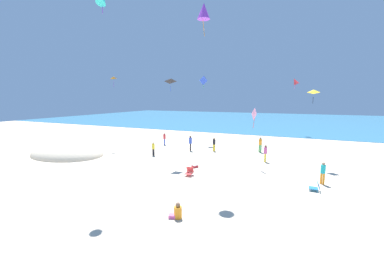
# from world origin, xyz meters

# --- Properties ---
(ground_plane) EXTENTS (120.00, 120.00, 0.00)m
(ground_plane) POSITION_xyz_m (0.00, 10.00, 0.00)
(ground_plane) COLOR beige
(ocean_water) EXTENTS (120.00, 60.00, 0.05)m
(ocean_water) POSITION_xyz_m (0.00, 55.62, 0.03)
(ocean_water) COLOR teal
(ocean_water) RESTS_ON ground_plane
(dune_mound) EXTENTS (8.18, 5.72, 2.68)m
(dune_mound) POSITION_xyz_m (-13.65, 4.28, 0.00)
(dune_mound) COLOR beige
(dune_mound) RESTS_ON ground_plane
(beach_chair_far_left) EXTENTS (0.65, 0.56, 0.59)m
(beach_chair_far_left) POSITION_xyz_m (9.27, 3.78, 0.26)
(beach_chair_far_left) COLOR #2370B2
(beach_chair_far_left) RESTS_ON ground_plane
(beach_chair_near_camera) EXTENTS (0.60, 0.70, 0.65)m
(beach_chair_near_camera) POSITION_xyz_m (0.73, 3.31, 0.30)
(beach_chair_near_camera) COLOR #D13D3D
(beach_chair_near_camera) RESTS_ON ground_plane
(cooler_box) EXTENTS (0.56, 0.60, 0.23)m
(cooler_box) POSITION_xyz_m (0.25, 5.49, 0.12)
(cooler_box) COLOR red
(cooler_box) RESTS_ON ground_plane
(person_0) EXTENTS (0.33, 0.33, 1.57)m
(person_0) POSITION_xyz_m (5.43, 9.74, 0.91)
(person_0) COLOR yellow
(person_0) RESTS_ON ground_plane
(person_1) EXTENTS (0.41, 0.41, 1.52)m
(person_1) POSITION_xyz_m (-0.33, 12.12, 0.88)
(person_1) COLOR yellow
(person_1) RESTS_ON ground_plane
(person_2) EXTENTS (0.46, 0.46, 1.70)m
(person_2) POSITION_xyz_m (-2.78, 11.19, 0.98)
(person_2) COLOR black
(person_2) RESTS_ON ground_plane
(person_3) EXTENTS (0.43, 0.43, 1.55)m
(person_3) POSITION_xyz_m (9.75, 5.33, 0.89)
(person_3) COLOR orange
(person_3) RESTS_ON ground_plane
(person_4) EXTENTS (0.36, 0.36, 1.42)m
(person_4) POSITION_xyz_m (-5.26, 7.56, 0.82)
(person_4) COLOR black
(person_4) RESTS_ON ground_plane
(person_5) EXTENTS (0.37, 0.37, 1.53)m
(person_5) POSITION_xyz_m (-7.21, 13.08, 0.88)
(person_5) COLOR blue
(person_5) RESTS_ON ground_plane
(person_6) EXTENTS (0.41, 0.41, 1.65)m
(person_6) POSITION_xyz_m (4.40, 13.61, 0.95)
(person_6) COLOR green
(person_6) RESTS_ON ground_plane
(person_7) EXTENTS (0.72, 0.53, 0.81)m
(person_7) POSITION_xyz_m (2.92, -2.86, 0.30)
(person_7) COLOR orange
(person_7) RESTS_ON ground_plane
(kite_black) EXTENTS (1.03, 1.02, 1.23)m
(kite_black) POSITION_xyz_m (-2.48, 6.27, 7.36)
(kite_black) COLOR black
(kite_blue) EXTENTS (0.74, 0.99, 1.52)m
(kite_blue) POSITION_xyz_m (-3.47, 16.78, 8.04)
(kite_blue) COLOR blue
(kite_orange) EXTENTS (0.71, 0.62, 1.30)m
(kite_orange) POSITION_xyz_m (-11.94, 9.70, 8.17)
(kite_orange) COLOR orange
(kite_purple) EXTENTS (1.06, 1.06, 2.02)m
(kite_purple) POSITION_xyz_m (2.12, 2.50, 11.26)
(kite_purple) COLOR purple
(kite_pink) EXTENTS (0.56, 0.84, 1.71)m
(kite_pink) POSITION_xyz_m (4.58, 7.98, 4.47)
(kite_pink) COLOR pink
(kite_red) EXTENTS (1.33, 1.05, 1.92)m
(kite_red) POSITION_xyz_m (7.13, 29.76, 8.48)
(kite_red) COLOR red
(kite_yellow) EXTENTS (0.77, 0.62, 1.26)m
(kite_yellow) POSITION_xyz_m (9.05, 10.54, 6.39)
(kite_yellow) COLOR yellow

